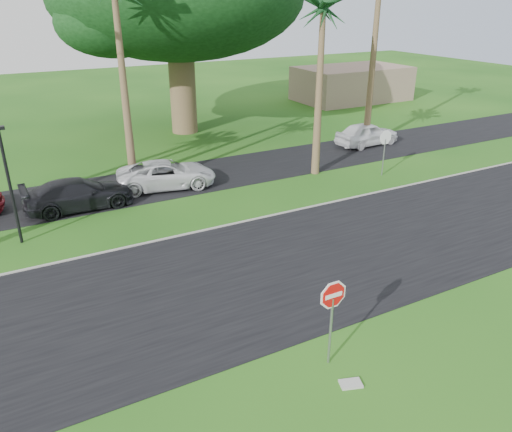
{
  "coord_description": "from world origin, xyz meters",
  "views": [
    {
      "loc": [
        -6.19,
        -11.37,
        8.9
      ],
      "look_at": [
        1.44,
        2.79,
        1.8
      ],
      "focal_mm": 35.0,
      "sensor_mm": 36.0,
      "label": 1
    }
  ],
  "objects_px": {
    "car_dark": "(79,194)",
    "car_pickup": "(367,134)",
    "stop_sign_far": "(385,143)",
    "car_minivan": "(167,175)",
    "stop_sign_near": "(332,306)"
  },
  "relations": [
    {
      "from": "stop_sign_far",
      "to": "stop_sign_near",
      "type": "bearing_deg",
      "value": 43.73
    },
    {
      "from": "stop_sign_near",
      "to": "car_dark",
      "type": "bearing_deg",
      "value": 105.22
    },
    {
      "from": "car_dark",
      "to": "car_pickup",
      "type": "height_order",
      "value": "car_pickup"
    },
    {
      "from": "car_minivan",
      "to": "car_pickup",
      "type": "xyz_separation_m",
      "value": [
        13.99,
        1.35,
        0.06
      ]
    },
    {
      "from": "stop_sign_far",
      "to": "car_dark",
      "type": "bearing_deg",
      "value": -10.89
    },
    {
      "from": "stop_sign_near",
      "to": "car_minivan",
      "type": "xyz_separation_m",
      "value": [
        0.63,
        14.71,
        -1.09
      ]
    },
    {
      "from": "car_minivan",
      "to": "stop_sign_near",
      "type": "bearing_deg",
      "value": -171.02
    },
    {
      "from": "stop_sign_far",
      "to": "car_minivan",
      "type": "distance_m",
      "value": 11.54
    },
    {
      "from": "car_dark",
      "to": "car_pickup",
      "type": "distance_m",
      "value": 18.53
    },
    {
      "from": "stop_sign_far",
      "to": "car_dark",
      "type": "distance_m",
      "value": 15.61
    },
    {
      "from": "car_minivan",
      "to": "car_pickup",
      "type": "bearing_deg",
      "value": -73.08
    },
    {
      "from": "stop_sign_far",
      "to": "car_pickup",
      "type": "xyz_separation_m",
      "value": [
        3.11,
        5.05,
        -1.03
      ]
    },
    {
      "from": "car_dark",
      "to": "car_minivan",
      "type": "distance_m",
      "value": 4.49
    },
    {
      "from": "stop_sign_near",
      "to": "car_pickup",
      "type": "xyz_separation_m",
      "value": [
        14.61,
        16.05,
        -1.03
      ]
    },
    {
      "from": "stop_sign_far",
      "to": "car_minivan",
      "type": "bearing_deg",
      "value": -18.83
    }
  ]
}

